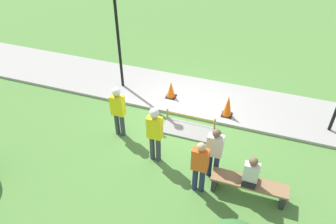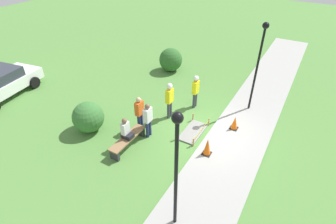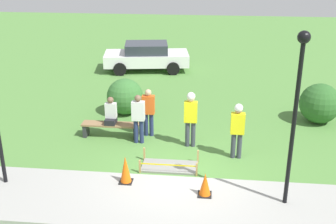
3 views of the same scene
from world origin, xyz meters
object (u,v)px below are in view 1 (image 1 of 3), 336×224
Objects in this scene: person_seated_on_bench at (251,174)px; worker_supervisor at (155,130)px; traffic_cone_near_patch at (228,106)px; bystander_in_gray_shirt at (214,151)px; park_bench at (249,186)px; bystander_in_orange_shirt at (200,165)px; worker_assistant at (118,108)px; lamppost_near at (116,15)px; traffic_cone_far_patch at (171,90)px.

person_seated_on_bench is 2.67m from worker_supervisor.
worker_supervisor reaches higher than traffic_cone_near_patch.
bystander_in_gray_shirt is at bearing -21.44° from person_seated_on_bench.
bystander_in_orange_shirt is at bearing 11.72° from park_bench.
traffic_cone_near_patch is 0.42× the size of worker_supervisor.
park_bench is 1.17× the size of bystander_in_orange_shirt.
park_bench is at bearing 165.45° from worker_assistant.
lamppost_near is at bearing -34.13° from park_bench.
bystander_in_orange_shirt is at bearing 136.27° from lamppost_near.
person_seated_on_bench is at bearing -170.42° from bystander_in_orange_shirt.
bystander_in_gray_shirt is (-2.18, 3.01, 0.51)m from traffic_cone_far_patch.
worker_supervisor reaches higher than person_seated_on_bench.
worker_supervisor is at bearing 155.48° from worker_assistant.
person_seated_on_bench is 0.22× the size of lamppost_near.
traffic_cone_far_patch is 0.68× the size of person_seated_on_bench.
person_seated_on_bench is 0.55× the size of bystander_in_orange_shirt.
bystander_in_orange_shirt is (0.11, 3.20, 0.43)m from traffic_cone_near_patch.
lamppost_near reaches higher than bystander_in_gray_shirt.
lamppost_near is (2.47, -3.05, 1.72)m from worker_supervisor.
bystander_in_orange_shirt is (-1.41, 0.66, -0.16)m from worker_supervisor.
traffic_cone_near_patch is 0.46× the size of bystander_in_gray_shirt.
park_bench is 1.06× the size of worker_supervisor.
park_bench is at bearing 161.45° from bystander_in_gray_shirt.
traffic_cone_near_patch is at bearing -69.41° from park_bench.
bystander_in_gray_shirt reaches higher than traffic_cone_near_patch.
traffic_cone_near_patch is 0.84× the size of person_seated_on_bench.
worker_supervisor is (2.63, -0.41, 0.72)m from park_bench.
lamppost_near reaches higher than traffic_cone_far_patch.
traffic_cone_far_patch is 4.61m from park_bench.
bystander_in_orange_shirt is (-1.95, 3.60, 0.50)m from traffic_cone_far_patch.
park_bench is at bearing 171.17° from worker_supervisor.
bystander_in_orange_shirt is (1.22, 0.25, 0.56)m from park_bench.
worker_supervisor is at bearing -8.83° from park_bench.
lamppost_near reaches higher than person_seated_on_bench.
worker_assistant reaches higher than person_seated_on_bench.
lamppost_near is at bearing -3.33° from traffic_cone_far_patch.
traffic_cone_near_patch is 0.46× the size of bystander_in_orange_shirt.
lamppost_near is (3.99, -0.51, 2.32)m from traffic_cone_near_patch.
bystander_in_gray_shirt reaches higher than park_bench.
bystander_in_gray_shirt is (-3.04, 0.71, -0.10)m from worker_assistant.
worker_assistant is 1.06× the size of bystander_in_gray_shirt.
bystander_in_orange_shirt reaches higher than traffic_cone_near_patch.
lamppost_near is at bearing -66.04° from worker_assistant.
worker_assistant is (0.85, 2.30, 0.61)m from traffic_cone_far_patch.
lamppost_near reaches higher than park_bench.
bystander_in_orange_shirt is (-2.81, 1.30, -0.10)m from worker_assistant.
traffic_cone_near_patch is at bearing -70.01° from person_seated_on_bench.
park_bench is 1.37m from bystander_in_orange_shirt.
traffic_cone_far_patch reaches higher than park_bench.
person_seated_on_bench is at bearing 71.60° from park_bench.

